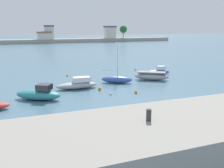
# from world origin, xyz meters

# --- Properties ---
(ground_plane) EXTENTS (400.00, 400.00, 0.00)m
(ground_plane) POSITION_xyz_m (0.00, 0.00, 0.00)
(ground_plane) COLOR slate
(seawall_embankment) EXTENTS (63.80, 6.88, 2.16)m
(seawall_embankment) POSITION_xyz_m (0.00, -6.31, 1.08)
(seawall_embankment) COLOR gray
(seawall_embankment) RESTS_ON ground
(mooring_bollard) EXTENTS (0.29, 0.29, 0.69)m
(mooring_bollard) POSITION_xyz_m (-5.31, -6.09, 2.50)
(mooring_bollard) COLOR #2D2D33
(mooring_bollard) RESTS_ON seawall_embankment
(moored_boat_1) EXTENTS (5.02, 4.10, 1.66)m
(moored_boat_1) POSITION_xyz_m (-9.85, 8.43, 0.61)
(moored_boat_1) COLOR teal
(moored_boat_1) RESTS_ON ground
(moored_boat_2) EXTENTS (5.00, 1.72, 1.40)m
(moored_boat_2) POSITION_xyz_m (-4.99, 11.67, 0.53)
(moored_boat_2) COLOR #9E9EA3
(moored_boat_2) RESTS_ON ground
(moored_boat_3) EXTENTS (4.27, 3.22, 4.97)m
(moored_boat_3) POSITION_xyz_m (0.66, 12.92, 0.49)
(moored_boat_3) COLOR #3856A8
(moored_boat_3) RESTS_ON ground
(moored_boat_4) EXTENTS (4.84, 3.92, 1.17)m
(moored_boat_4) POSITION_xyz_m (5.95, 12.95, 0.56)
(moored_boat_4) COLOR #9E9EA3
(moored_boat_4) RESTS_ON ground
(moored_boat_5) EXTENTS (3.98, 2.08, 1.33)m
(moored_boat_5) POSITION_xyz_m (9.05, 16.26, 0.47)
(moored_boat_5) COLOR #3856A8
(moored_boat_5) RESTS_ON ground
(mooring_buoy_0) EXTENTS (0.39, 0.39, 0.39)m
(mooring_buoy_0) POSITION_xyz_m (-2.77, 9.92, 0.20)
(mooring_buoy_0) COLOR orange
(mooring_buoy_0) RESTS_ON ground
(mooring_buoy_1) EXTENTS (0.29, 0.29, 0.29)m
(mooring_buoy_1) POSITION_xyz_m (7.52, 21.25, 0.14)
(mooring_buoy_1) COLOR orange
(mooring_buoy_1) RESTS_ON ground
(mooring_buoy_2) EXTENTS (0.26, 0.26, 0.26)m
(mooring_buoy_2) POSITION_xyz_m (-2.32, 7.50, 0.13)
(mooring_buoy_2) COLOR white
(mooring_buoy_2) RESTS_ON ground
(mooring_buoy_3) EXTENTS (0.35, 0.35, 0.35)m
(mooring_buoy_3) POSITION_xyz_m (0.55, 7.08, 0.18)
(mooring_buoy_3) COLOR orange
(mooring_buoy_3) RESTS_ON ground
(mooring_buoy_4) EXTENTS (0.32, 0.32, 0.32)m
(mooring_buoy_4) POSITION_xyz_m (-4.45, 20.16, 0.16)
(mooring_buoy_4) COLOR yellow
(mooring_buoy_4) RESTS_ON ground
(distant_shoreline) EXTENTS (131.41, 7.21, 8.52)m
(distant_shoreline) POSITION_xyz_m (-5.24, 102.25, 2.25)
(distant_shoreline) COLOR #9E998C
(distant_shoreline) RESTS_ON ground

